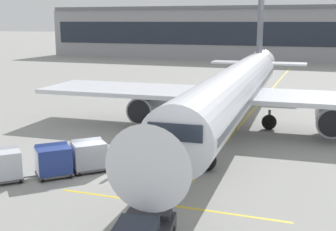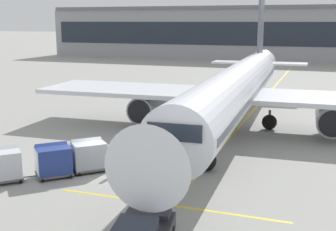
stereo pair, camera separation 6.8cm
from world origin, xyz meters
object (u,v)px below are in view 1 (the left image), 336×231
Objects in this scene: baggage_cart_third at (3,165)px; ground_crew_by_carts at (121,156)px; baggage_cart_second at (53,160)px; ground_crew_by_loader at (138,155)px; baggage_cart_lead at (89,155)px; parked_airplane at (236,89)px; safety_cone_engine_keepout at (160,121)px; belt_loader at (143,147)px; safety_cone_wingtip at (137,129)px.

baggage_cart_third is 1.46× the size of ground_crew_by_carts.
baggage_cart_second is 1.46× the size of ground_crew_by_loader.
baggage_cart_lead is 2.99m from ground_crew_by_loader.
baggage_cart_lead is at bearing 48.61° from baggage_cart_second.
parked_airplane is 13.85m from ground_crew_by_carts.
baggage_cart_lead is 3.43× the size of safety_cone_engine_keepout.
ground_crew_by_loader is at bearing -74.45° from belt_loader.
parked_airplane is 11.25m from belt_loader.
baggage_cart_third is 1.46× the size of ground_crew_by_loader.
baggage_cart_third is at bearing -146.14° from ground_crew_by_carts.
baggage_cart_third is 6.70m from ground_crew_by_carts.
belt_loader is at bearing 84.76° from ground_crew_by_carts.
belt_loader is (-4.02, -10.18, -2.59)m from parked_airplane.
belt_loader is 2.92× the size of ground_crew_by_carts.
baggage_cart_second reaches higher than ground_crew_by_carts.
baggage_cart_second is at bearing -92.31° from safety_cone_wingtip.
safety_cone_wingtip is at bearing -104.17° from safety_cone_engine_keepout.
ground_crew_by_loader is (0.63, -2.28, 0.18)m from belt_loader.
safety_cone_engine_keepout is (-0.14, 12.70, -0.64)m from baggage_cart_lead.
baggage_cart_third is 12.99m from safety_cone_wingtip.
ground_crew_by_loader is 1.02m from ground_crew_by_carts.
ground_crew_by_loader is 2.36× the size of safety_cone_wingtip.
belt_loader is 6.04m from baggage_cart_second.
parked_airplane is at bearing 71.72° from ground_crew_by_carts.
baggage_cart_third is at bearing -142.70° from baggage_cart_second.
belt_loader is at bearing -76.08° from safety_cone_engine_keepout.
ground_crew_by_loader reaches higher than safety_cone_wingtip.
baggage_cart_lead is 9.49m from safety_cone_wingtip.
baggage_cart_lead is at bearing -84.12° from safety_cone_wingtip.
baggage_cart_lead reaches higher than ground_crew_by_carts.
belt_loader is 3.91m from baggage_cart_lead.
parked_airplane is 58.87× the size of safety_cone_wingtip.
belt_loader is 9.77m from safety_cone_engine_keepout.
baggage_cart_lead is 4.88m from baggage_cart_third.
safety_cone_engine_keepout is (3.47, 15.98, -0.64)m from baggage_cart_third.
safety_cone_wingtip is (0.45, 11.03, -0.64)m from baggage_cart_second.
belt_loader is at bearing 48.19° from baggage_cart_third.
baggage_cart_second is 2.76m from baggage_cart_third.
parked_airplane reaches higher than belt_loader.
safety_cone_engine_keepout is 1.00× the size of safety_cone_wingtip.
baggage_cart_second is 3.43× the size of safety_cone_engine_keepout.
baggage_cart_third is 7.71m from ground_crew_by_loader.
baggage_cart_third is (-9.84, -16.69, -2.41)m from parked_airplane.
baggage_cart_lead is at bearing 42.24° from baggage_cart_third.
parked_airplane is 14.98m from baggage_cart_lead.
baggage_cart_second reaches higher than safety_cone_engine_keepout.
baggage_cart_second is at bearing -95.08° from safety_cone_engine_keepout.
belt_loader is 6.98m from safety_cone_wingtip.
safety_cone_wingtip is at bearing 108.03° from ground_crew_by_carts.
baggage_cart_third is 3.45× the size of safety_cone_wingtip.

